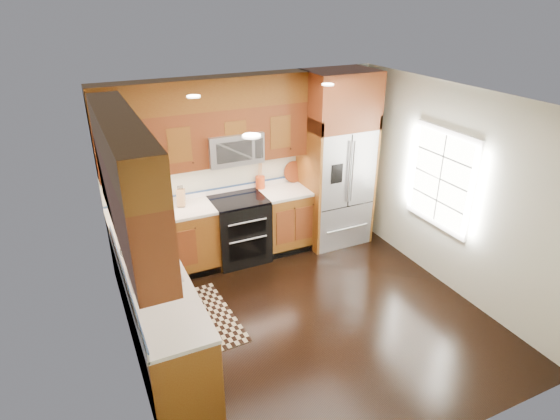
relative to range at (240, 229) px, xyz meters
name	(u,v)px	position (x,y,z in m)	size (l,w,h in m)	color
ground	(309,318)	(0.25, -1.67, -0.47)	(4.00, 4.00, 0.00)	black
wall_back	(246,165)	(0.25, 0.33, 0.83)	(4.00, 0.02, 2.60)	beige
wall_left	(123,262)	(-1.75, -1.67, 0.83)	(0.02, 4.00, 2.60)	beige
wall_right	(452,191)	(2.25, -1.67, 0.83)	(0.02, 4.00, 2.60)	beige
window	(441,179)	(2.23, -1.47, 0.93)	(0.04, 1.10, 1.30)	white
base_cabinets	(187,273)	(-0.98, -0.77, -0.02)	(2.85, 3.00, 0.90)	brown
countertop	(192,233)	(-0.84, -0.65, 0.45)	(2.86, 3.01, 0.04)	white
upper_cabinets	(177,144)	(-0.90, -0.58, 1.56)	(2.85, 3.00, 1.15)	brown
range	(240,229)	(0.00, 0.00, 0.00)	(0.76, 0.67, 0.95)	black
microwave	(233,147)	(0.00, 0.13, 1.19)	(0.76, 0.40, 0.42)	#B2B2B7
refrigerator	(337,160)	(1.55, -0.04, 0.83)	(0.98, 0.75, 2.60)	#B2B2B7
sink_faucet	(151,272)	(-1.48, -1.44, 0.52)	(0.54, 0.44, 0.37)	#B2B2B7
rug	(200,319)	(-0.95, -1.14, -0.46)	(0.77, 1.29, 0.01)	black
knife_block	(181,197)	(-0.76, 0.15, 0.59)	(0.14, 0.17, 0.28)	tan
utensil_crock	(260,180)	(0.44, 0.25, 0.60)	(0.16, 0.16, 0.39)	#B13E15
cutting_board	(294,181)	(1.00, 0.27, 0.48)	(0.33, 0.33, 0.02)	brown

